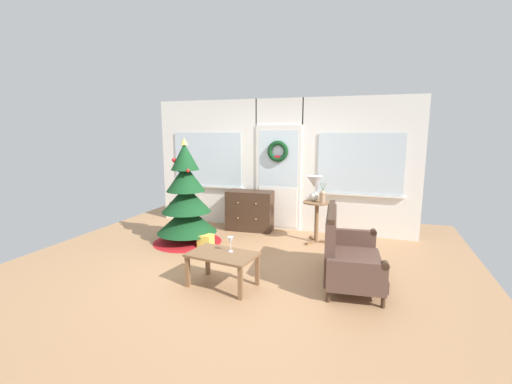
# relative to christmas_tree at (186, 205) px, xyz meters

# --- Properties ---
(ground_plane) EXTENTS (6.76, 6.76, 0.00)m
(ground_plane) POSITION_rel_christmas_tree_xyz_m (1.28, -0.71, -0.67)
(ground_plane) COLOR #AD7F56
(back_wall_with_door) EXTENTS (5.20, 0.19, 2.55)m
(back_wall_with_door) POSITION_rel_christmas_tree_xyz_m (1.28, 1.37, 0.61)
(back_wall_with_door) COLOR white
(back_wall_with_door) RESTS_ON ground
(christmas_tree) EXTENTS (1.20, 1.20, 1.82)m
(christmas_tree) POSITION_rel_christmas_tree_xyz_m (0.00, 0.00, 0.00)
(christmas_tree) COLOR #4C331E
(christmas_tree) RESTS_ON ground
(dresser_cabinet) EXTENTS (0.93, 0.49, 0.78)m
(dresser_cabinet) POSITION_rel_christmas_tree_xyz_m (0.79, 1.08, -0.28)
(dresser_cabinet) COLOR #3D281C
(dresser_cabinet) RESTS_ON ground
(settee_sofa) EXTENTS (0.84, 1.44, 0.96)m
(settee_sofa) POSITION_rel_christmas_tree_xyz_m (2.77, -0.77, -0.30)
(settee_sofa) COLOR #3D281C
(settee_sofa) RESTS_ON ground
(side_table) EXTENTS (0.50, 0.48, 0.73)m
(side_table) POSITION_rel_christmas_tree_xyz_m (2.15, 0.73, -0.16)
(side_table) COLOR brown
(side_table) RESTS_ON ground
(table_lamp) EXTENTS (0.28, 0.28, 0.44)m
(table_lamp) POSITION_rel_christmas_tree_xyz_m (2.09, 0.77, 0.34)
(table_lamp) COLOR silver
(table_lamp) RESTS_ON side_table
(flower_vase) EXTENTS (0.11, 0.10, 0.35)m
(flower_vase) POSITION_rel_christmas_tree_xyz_m (2.25, 0.67, 0.17)
(flower_vase) COLOR tan
(flower_vase) RESTS_ON side_table
(coffee_table) EXTENTS (0.90, 0.63, 0.43)m
(coffee_table) POSITION_rel_christmas_tree_xyz_m (1.32, -1.42, -0.31)
(coffee_table) COLOR brown
(coffee_table) RESTS_ON ground
(wine_glass) EXTENTS (0.08, 0.08, 0.20)m
(wine_glass) POSITION_rel_christmas_tree_xyz_m (1.39, -1.32, -0.10)
(wine_glass) COLOR silver
(wine_glass) RESTS_ON coffee_table
(gift_box) EXTENTS (0.23, 0.21, 0.23)m
(gift_box) POSITION_rel_christmas_tree_xyz_m (0.45, -0.19, -0.56)
(gift_box) COLOR #D8C64C
(gift_box) RESTS_ON ground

